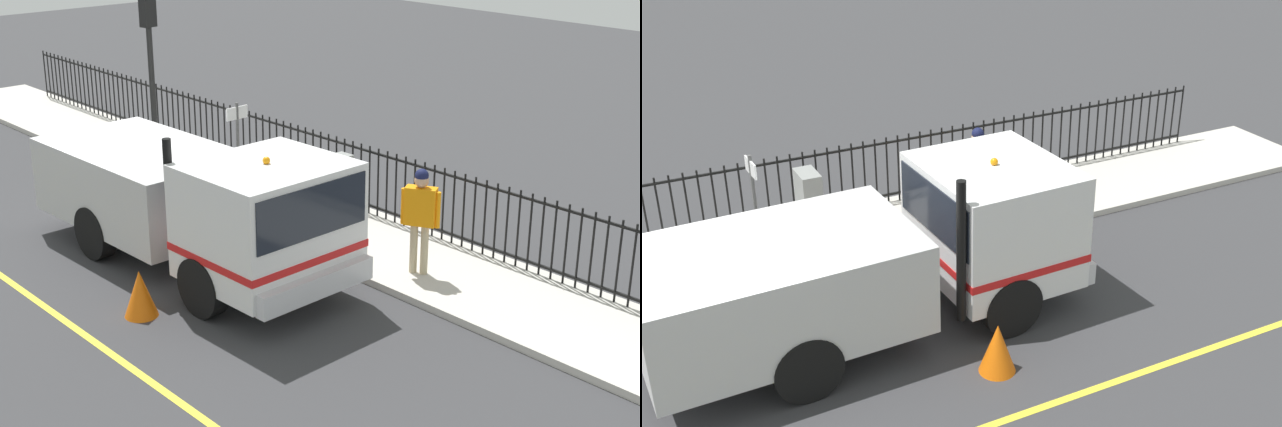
% 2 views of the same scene
% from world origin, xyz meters
% --- Properties ---
extents(ground_plane, '(58.17, 58.17, 0.00)m').
position_xyz_m(ground_plane, '(0.00, 0.00, 0.00)').
color(ground_plane, '#38383A').
rests_on(ground_plane, ground).
extents(sidewalk_slab, '(2.45, 26.44, 0.13)m').
position_xyz_m(sidewalk_slab, '(3.04, 0.00, 0.06)').
color(sidewalk_slab, beige).
rests_on(sidewalk_slab, ground).
extents(work_truck, '(2.52, 6.65, 2.65)m').
position_xyz_m(work_truck, '(0.17, -2.44, 1.28)').
color(work_truck, white).
rests_on(work_truck, ground).
extents(worker_standing, '(0.44, 0.60, 1.82)m').
position_xyz_m(worker_standing, '(2.61, -5.12, 1.24)').
color(worker_standing, orange).
rests_on(worker_standing, sidewalk_slab).
extents(iron_fence, '(0.04, 22.51, 1.36)m').
position_xyz_m(iron_fence, '(4.05, -0.00, 0.81)').
color(iron_fence, black).
rests_on(iron_fence, sidewalk_slab).
extents(traffic_light_near, '(0.33, 0.26, 4.18)m').
position_xyz_m(traffic_light_near, '(2.05, 1.98, 3.08)').
color(traffic_light_near, black).
rests_on(traffic_light_near, sidewalk_slab).
extents(utility_cabinet, '(0.62, 0.35, 1.20)m').
position_xyz_m(utility_cabinet, '(3.48, -2.14, 0.72)').
color(utility_cabinet, gray).
rests_on(utility_cabinet, sidewalk_slab).
extents(traffic_cone, '(0.52, 0.52, 0.75)m').
position_xyz_m(traffic_cone, '(-1.57, -3.20, 0.37)').
color(traffic_cone, orange).
rests_on(traffic_cone, ground).
extents(street_sign, '(0.50, 0.06, 2.24)m').
position_xyz_m(street_sign, '(2.09, -0.88, 1.53)').
color(street_sign, '#4C4C4C').
rests_on(street_sign, sidewalk_slab).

